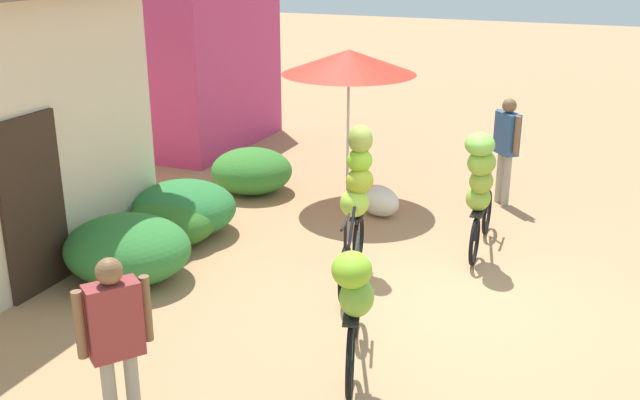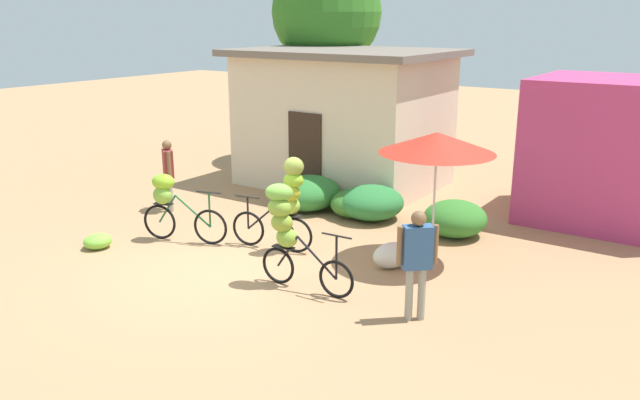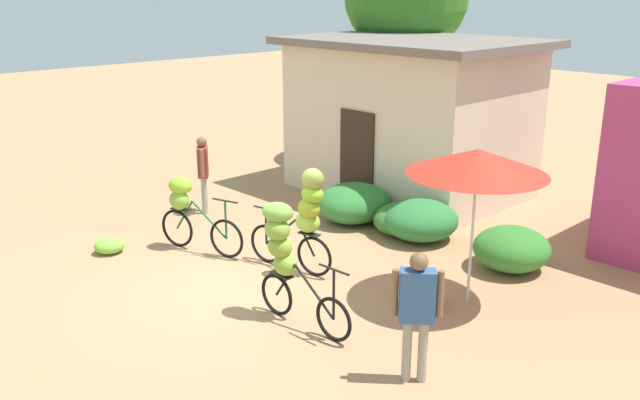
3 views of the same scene
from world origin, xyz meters
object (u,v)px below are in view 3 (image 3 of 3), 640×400
at_px(banana_pile_on_ground, 109,245).
at_px(bicycle_near_pile, 305,214).
at_px(bicycle_leftmost, 188,207).
at_px(building_low, 410,116).
at_px(market_umbrella, 477,162).
at_px(produce_sack, 417,292).
at_px(bicycle_center_loaded, 285,251).
at_px(person_vendor, 203,167).
at_px(person_bystander, 417,304).

bearing_deg(banana_pile_on_ground, bicycle_near_pile, 31.74).
bearing_deg(bicycle_near_pile, bicycle_leftmost, -160.57).
bearing_deg(building_low, bicycle_near_pile, -69.34).
bearing_deg(building_low, market_umbrella, -42.02).
bearing_deg(produce_sack, bicycle_leftmost, -164.78).
distance_m(bicycle_center_loaded, banana_pile_on_ground, 4.06).
distance_m(market_umbrella, bicycle_leftmost, 5.02).
bearing_deg(person_vendor, market_umbrella, 3.76).
xyz_separation_m(bicycle_leftmost, produce_sack, (4.08, 1.11, -0.55)).
relative_size(produce_sack, person_bystander, 0.44).
height_order(market_umbrella, bicycle_center_loaded, market_umbrella).
xyz_separation_m(market_umbrella, person_bystander, (0.75, -2.19, -1.12)).
distance_m(bicycle_near_pile, person_bystander, 3.35).
distance_m(bicycle_leftmost, person_vendor, 2.05).
distance_m(building_low, person_vendor, 4.62).
bearing_deg(building_low, bicycle_leftmost, -93.46).
distance_m(produce_sack, person_bystander, 2.09).
bearing_deg(bicycle_leftmost, market_umbrella, 21.25).
distance_m(market_umbrella, bicycle_center_loaded, 2.88).
height_order(market_umbrella, banana_pile_on_ground, market_umbrella).
distance_m(bicycle_leftmost, banana_pile_on_ground, 1.52).
bearing_deg(building_low, bicycle_center_loaded, -65.42).
xyz_separation_m(bicycle_near_pile, banana_pile_on_ground, (-2.97, -1.84, -0.86)).
bearing_deg(bicycle_near_pile, person_bystander, -20.74).
xyz_separation_m(bicycle_near_pile, produce_sack, (1.95, 0.36, -0.77)).
distance_m(building_low, person_bystander, 7.77).
height_order(building_low, person_bystander, building_low).
relative_size(building_low, banana_pile_on_ground, 8.06).
bearing_deg(bicycle_center_loaded, building_low, 114.58).
bearing_deg(market_umbrella, person_bystander, -71.05).
xyz_separation_m(bicycle_center_loaded, person_vendor, (-4.60, 1.84, -0.05)).
distance_m(building_low, produce_sack, 5.97).
xyz_separation_m(bicycle_center_loaded, produce_sack, (1.00, 1.60, -0.78)).
height_order(banana_pile_on_ground, produce_sack, produce_sack).
relative_size(market_umbrella, person_bystander, 1.42).
xyz_separation_m(market_umbrella, produce_sack, (-0.43, -0.64, -1.87)).
xyz_separation_m(market_umbrella, bicycle_center_loaded, (-1.43, -2.24, -1.10)).
xyz_separation_m(bicycle_near_pile, bicycle_center_loaded, (0.95, -1.24, 0.01)).
xyz_separation_m(market_umbrella, bicycle_near_pile, (-2.38, -1.00, -1.11)).
relative_size(building_low, bicycle_center_loaded, 3.06).
bearing_deg(produce_sack, bicycle_center_loaded, -122.13).
relative_size(banana_pile_on_ground, produce_sack, 0.91).
height_order(bicycle_center_loaded, produce_sack, bicycle_center_loaded).
distance_m(bicycle_leftmost, person_bystander, 5.29).
height_order(building_low, bicycle_leftmost, building_low).
distance_m(bicycle_leftmost, produce_sack, 4.27).
distance_m(bicycle_near_pile, produce_sack, 2.13).
relative_size(building_low, bicycle_leftmost, 3.05).
bearing_deg(bicycle_center_loaded, bicycle_leftmost, 171.08).
relative_size(bicycle_leftmost, person_bystander, 1.05).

